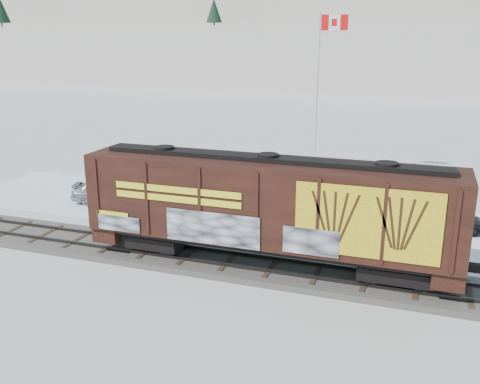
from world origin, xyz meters
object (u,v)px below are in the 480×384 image
at_px(car_silver, 112,189).
at_px(car_dark, 441,219).
at_px(hopper_railcar, 267,205).
at_px(flagpole, 318,122).
at_px(car_white, 281,209).

bearing_deg(car_silver, car_dark, -103.96).
xyz_separation_m(hopper_railcar, car_dark, (7.28, 7.80, -2.33)).
distance_m(flagpole, car_silver, 14.66).
height_order(car_silver, car_dark, car_silver).
bearing_deg(car_white, flagpole, -2.83).
xyz_separation_m(hopper_railcar, flagpole, (-1.03, 15.72, 1.23)).
relative_size(hopper_railcar, car_silver, 3.33).
distance_m(hopper_railcar, car_dark, 10.93).
relative_size(flagpole, car_dark, 2.46).
bearing_deg(car_dark, car_white, 81.27).
height_order(car_silver, car_white, car_silver).
bearing_deg(hopper_railcar, flagpole, 93.75).
bearing_deg(car_silver, car_white, -106.92).
relative_size(car_silver, car_white, 1.15).
relative_size(hopper_railcar, flagpole, 1.38).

